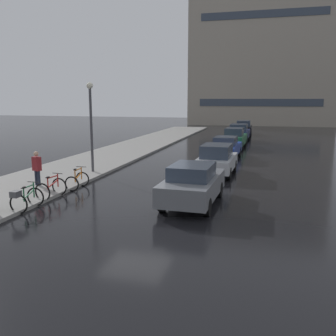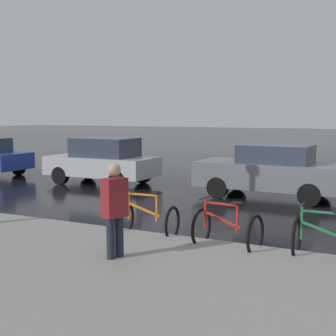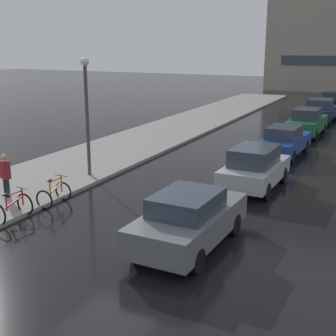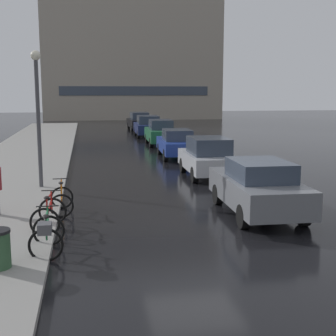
# 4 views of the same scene
# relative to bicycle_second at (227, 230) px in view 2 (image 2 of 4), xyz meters

# --- Properties ---
(ground_plane) EXTENTS (140.00, 140.00, 0.00)m
(ground_plane) POSITION_rel_bicycle_second_xyz_m (3.77, -0.20, -0.41)
(ground_plane) COLOR black
(bicycle_second) EXTENTS (0.87, 1.21, 0.98)m
(bicycle_second) POSITION_rel_bicycle_second_xyz_m (0.00, 0.00, 0.00)
(bicycle_second) COLOR black
(bicycle_second) RESTS_ON ground
(bicycle_third) EXTENTS (0.73, 1.15, 0.98)m
(bicycle_third) POSITION_rel_bicycle_second_xyz_m (0.24, 1.77, -0.02)
(bicycle_third) COLOR black
(bicycle_third) RESTS_ON ground
(car_grey) EXTENTS (1.99, 4.38, 1.60)m
(car_grey) POSITION_rel_bicycle_second_xyz_m (5.86, 0.63, 0.40)
(car_grey) COLOR slate
(car_grey) RESTS_ON ground
(car_silver) EXTENTS (1.91, 4.01, 1.66)m
(car_silver) POSITION_rel_bicycle_second_xyz_m (5.97, 6.74, 0.42)
(car_silver) COLOR #B2B5BA
(car_silver) RESTS_ON ground
(pedestrian) EXTENTS (0.46, 0.36, 1.72)m
(pedestrian) POSITION_rel_bicycle_second_xyz_m (-1.59, 1.41, 0.56)
(pedestrian) COLOR #1E2333
(pedestrian) RESTS_ON ground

